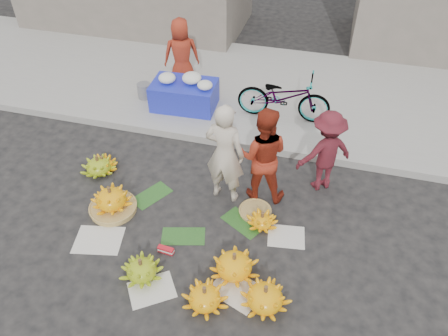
% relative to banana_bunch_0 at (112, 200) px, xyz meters
% --- Properties ---
extents(ground, '(80.00, 80.00, 0.00)m').
position_rel_banana_bunch_0_xyz_m(ground, '(1.36, -0.03, -0.22)').
color(ground, black).
rests_on(ground, ground).
extents(curb, '(40.00, 0.25, 0.15)m').
position_rel_banana_bunch_0_xyz_m(curb, '(1.36, 2.17, -0.14)').
color(curb, gray).
rests_on(curb, ground).
extents(sidewalk, '(40.00, 4.00, 0.12)m').
position_rel_banana_bunch_0_xyz_m(sidewalk, '(1.36, 4.27, -0.16)').
color(sidewalk, gray).
rests_on(sidewalk, ground).
extents(newspaper_scatter, '(3.20, 1.80, 0.00)m').
position_rel_banana_bunch_0_xyz_m(newspaper_scatter, '(1.36, -0.83, -0.21)').
color(newspaper_scatter, silver).
rests_on(newspaper_scatter, ground).
extents(banana_leaves, '(2.00, 1.00, 0.00)m').
position_rel_banana_bunch_0_xyz_m(banana_leaves, '(1.26, 0.17, -0.21)').
color(banana_leaves, '#20511B').
rests_on(banana_leaves, ground).
extents(banana_bunch_0, '(0.73, 0.73, 0.49)m').
position_rel_banana_bunch_0_xyz_m(banana_bunch_0, '(0.00, 0.00, 0.00)').
color(banana_bunch_0, '#A18043').
rests_on(banana_bunch_0, ground).
extents(banana_bunch_1, '(0.62, 0.62, 0.36)m').
position_rel_banana_bunch_0_xyz_m(banana_bunch_1, '(0.95, -1.05, -0.06)').
color(banana_bunch_1, '#799E16').
rests_on(banana_bunch_1, ground).
extents(banana_bunch_2, '(0.77, 0.77, 0.36)m').
position_rel_banana_bunch_0_xyz_m(banana_bunch_2, '(1.91, -1.24, -0.06)').
color(banana_bunch_2, '#FFB10C').
rests_on(banana_bunch_2, ground).
extents(banana_bunch_3, '(0.83, 0.83, 0.40)m').
position_rel_banana_bunch_0_xyz_m(banana_bunch_3, '(2.66, -1.05, -0.04)').
color(banana_bunch_3, '#FFB10C').
rests_on(banana_bunch_3, ground).
extents(banana_bunch_4, '(0.69, 0.69, 0.42)m').
position_rel_banana_bunch_0_xyz_m(banana_bunch_4, '(2.16, -0.67, -0.03)').
color(banana_bunch_4, '#FFB10C').
rests_on(banana_bunch_4, ground).
extents(banana_bunch_5, '(0.51, 0.51, 0.29)m').
position_rel_banana_bunch_0_xyz_m(banana_bunch_5, '(2.36, 0.29, -0.10)').
color(banana_bunch_5, '#FFB10C').
rests_on(banana_bunch_5, ground).
extents(banana_bunch_6, '(0.71, 0.71, 0.37)m').
position_rel_banana_bunch_0_xyz_m(banana_bunch_6, '(-0.64, 0.78, -0.05)').
color(banana_bunch_6, '#799E16').
rests_on(banana_bunch_6, ground).
extents(banana_bunch_7, '(0.52, 0.52, 0.31)m').
position_rel_banana_bunch_0_xyz_m(banana_bunch_7, '(-0.60, 0.85, -0.09)').
color(banana_bunch_7, '#FFB10C').
rests_on(banana_bunch_7, ground).
extents(basket_spare, '(0.62, 0.62, 0.06)m').
position_rel_banana_bunch_0_xyz_m(basket_spare, '(2.20, 0.54, -0.19)').
color(basket_spare, '#A18043').
rests_on(basket_spare, ground).
extents(incense_stack, '(0.24, 0.10, 0.10)m').
position_rel_banana_bunch_0_xyz_m(incense_stack, '(1.12, -0.58, -0.16)').
color(incense_stack, red).
rests_on(incense_stack, ground).
extents(vendor_cream, '(0.69, 0.50, 1.75)m').
position_rel_banana_bunch_0_xyz_m(vendor_cream, '(1.63, 0.80, 0.66)').
color(vendor_cream, beige).
rests_on(vendor_cream, ground).
extents(vendor_red, '(0.86, 0.69, 1.66)m').
position_rel_banana_bunch_0_xyz_m(vendor_red, '(2.19, 0.98, 0.61)').
color(vendor_red, '#AB321A').
rests_on(vendor_red, ground).
extents(man_striped, '(1.08, 0.96, 1.45)m').
position_rel_banana_bunch_0_xyz_m(man_striped, '(3.12, 1.46, 0.51)').
color(man_striped, maroon).
rests_on(man_striped, ground).
extents(flower_table, '(1.33, 0.87, 0.75)m').
position_rel_banana_bunch_0_xyz_m(flower_table, '(0.18, 3.04, 0.21)').
color(flower_table, '#1C24B7').
rests_on(flower_table, sidewalk).
extents(grey_bucket, '(0.29, 0.29, 0.33)m').
position_rel_banana_bunch_0_xyz_m(grey_bucket, '(-0.77, 3.14, 0.07)').
color(grey_bucket, slate).
rests_on(grey_bucket, sidewalk).
extents(flower_vendor, '(0.89, 0.76, 1.55)m').
position_rel_banana_bunch_0_xyz_m(flower_vendor, '(-0.12, 3.78, 0.68)').
color(flower_vendor, '#AB321A').
rests_on(flower_vendor, sidewalk).
extents(bicycle, '(0.69, 1.84, 0.96)m').
position_rel_banana_bunch_0_xyz_m(bicycle, '(2.19, 3.16, 0.38)').
color(bicycle, gray).
rests_on(bicycle, sidewalk).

